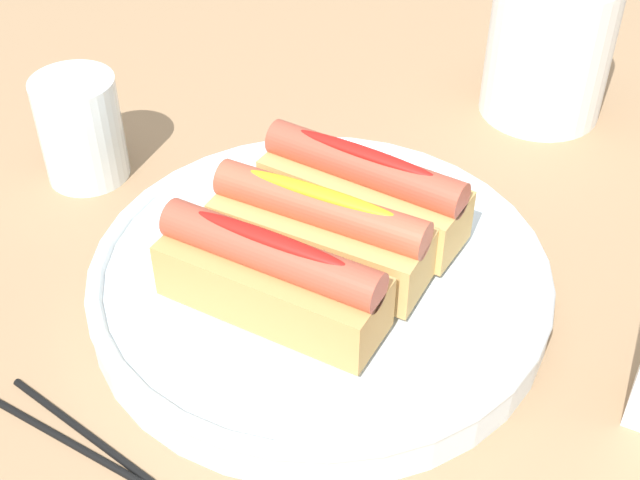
{
  "coord_description": "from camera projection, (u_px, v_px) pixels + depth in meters",
  "views": [
    {
      "loc": [
        0.3,
        -0.31,
        0.44
      ],
      "look_at": [
        -0.01,
        0.02,
        0.05
      ],
      "focal_mm": 49.04,
      "sensor_mm": 36.0,
      "label": 1
    }
  ],
  "objects": [
    {
      "name": "ground_plane",
      "position": [
        314.0,
        315.0,
        0.61
      ],
      "size": [
        2.4,
        2.4,
        0.0
      ],
      "primitive_type": "plane",
      "color": "#9E7A56"
    },
    {
      "name": "water_glass",
      "position": [
        82.0,
        135.0,
        0.72
      ],
      "size": [
        0.07,
        0.07,
        0.09
      ],
      "color": "white",
      "rests_on": "ground_plane"
    },
    {
      "name": "paper_towel_roll",
      "position": [
        549.0,
        47.0,
        0.78
      ],
      "size": [
        0.11,
        0.11,
        0.13
      ],
      "color": "white",
      "rests_on": "ground_plane"
    },
    {
      "name": "hotdog_back",
      "position": [
        320.0,
        231.0,
        0.59
      ],
      "size": [
        0.16,
        0.09,
        0.06
      ],
      "color": "tan",
      "rests_on": "serving_bowl"
    },
    {
      "name": "chopstick_far",
      "position": [
        87.0,
        450.0,
        0.52
      ],
      "size": [
        0.22,
        0.05,
        0.01
      ],
      "primitive_type": "cylinder",
      "rotation": [
        0.0,
        1.57,
        0.22
      ],
      "color": "black",
      "rests_on": "ground_plane"
    },
    {
      "name": "chopstick_near",
      "position": [
        134.0,
        467.0,
        0.51
      ],
      "size": [
        0.22,
        0.03,
        0.01
      ],
      "primitive_type": "cylinder",
      "rotation": [
        0.0,
        1.57,
        0.1
      ],
      "color": "black",
      "rests_on": "ground_plane"
    },
    {
      "name": "hotdog_side",
      "position": [
        363.0,
        190.0,
        0.62
      ],
      "size": [
        0.16,
        0.08,
        0.06
      ],
      "color": "tan",
      "rests_on": "serving_bowl"
    },
    {
      "name": "hotdog_front",
      "position": [
        271.0,
        277.0,
        0.55
      ],
      "size": [
        0.16,
        0.09,
        0.06
      ],
      "color": "tan",
      "rests_on": "serving_bowl"
    },
    {
      "name": "serving_bowl",
      "position": [
        320.0,
        279.0,
        0.61
      ],
      "size": [
        0.32,
        0.32,
        0.03
      ],
      "color": "silver",
      "rests_on": "ground_plane"
    }
  ]
}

